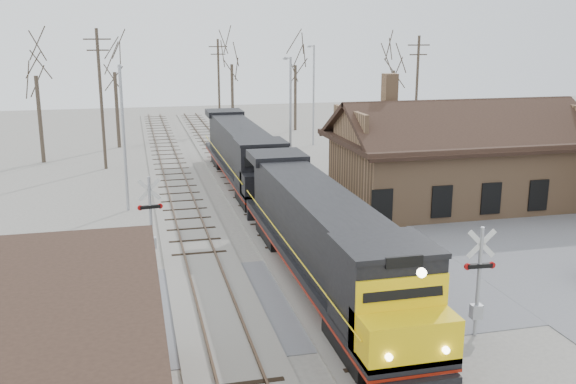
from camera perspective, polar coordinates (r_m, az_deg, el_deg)
name	(u,v)px	position (r m, az deg, el deg)	size (l,w,h in m)	color
ground	(327,296)	(26.22, 3.48, -9.18)	(140.00, 140.00, 0.00)	#9B968C
road	(327,295)	(26.22, 3.48, -9.15)	(60.00, 9.00, 0.03)	slate
track_main	(256,201)	(40.02, -2.83, -0.84)	(3.40, 90.00, 0.24)	#9B968C
track_siding	(184,206)	(39.45, -9.27, -1.22)	(3.40, 90.00, 0.24)	#9B968C
depot	(457,165)	(40.71, 14.78, 2.35)	(15.20, 9.31, 7.90)	#9E7551
locomotive_lead	(324,240)	(25.86, 3.25, -4.27)	(2.84, 18.99, 4.21)	black
locomotive_trailing	(243,154)	(44.09, -4.04, 3.40)	(2.84, 18.99, 3.99)	black
crossbuck_near	(478,285)	(23.22, 16.55, -7.95)	(1.13, 0.30, 3.96)	#A5A8AD
crossbuck_far	(151,222)	(29.94, -12.08, -2.64)	(1.15, 0.30, 4.03)	#A5A8AD
streetlight_a	(123,130)	(38.57, -14.43, 5.36)	(0.25, 2.04, 8.54)	#A5A8AD
streetlight_b	(290,109)	(47.27, 0.18, 7.36)	(0.25, 2.04, 8.59)	#A5A8AD
streetlight_c	(313,90)	(60.01, 2.25, 9.06)	(0.25, 2.04, 9.19)	#A5A8AD
utility_pole_a	(101,97)	(51.05, -16.28, 8.10)	(2.00, 0.24, 10.61)	#382D23
utility_pole_b	(219,82)	(71.16, -6.17, 9.69)	(2.00, 0.24, 9.60)	#382D23
utility_pole_c	(417,92)	(57.44, 11.36, 8.70)	(2.00, 0.24, 10.04)	#382D23
tree_a	(34,61)	(55.10, -21.61, 10.78)	(4.65, 4.65, 11.39)	#382D23
tree_b	(114,59)	(60.42, -15.23, 11.31)	(4.56, 4.56, 11.17)	#382D23
tree_c	(232,53)	(70.47, -5.04, 12.18)	(4.64, 4.64, 11.38)	#382D23
tree_d	(295,54)	(69.11, 0.66, 12.16)	(4.62, 4.62, 11.31)	#382D23
tree_e	(394,60)	(66.66, 9.42, 11.53)	(4.37, 4.37, 10.70)	#382D23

